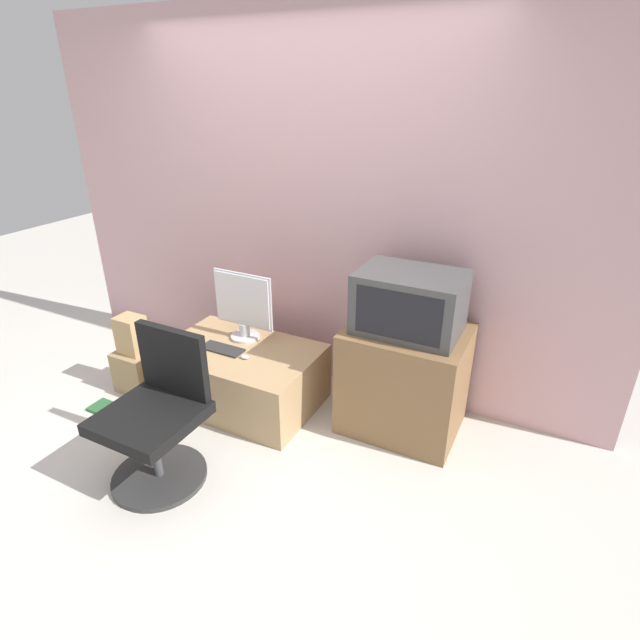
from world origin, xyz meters
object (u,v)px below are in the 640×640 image
book (106,408)px  crt_tv (409,302)px  mouse (245,357)px  cardboard_box_lower (138,370)px  main_monitor (243,306)px  office_chair (158,418)px  keyboard (222,349)px

book → crt_tv: bearing=22.6°
mouse → cardboard_box_lower: (-0.89, -0.13, -0.28)m
main_monitor → mouse: size_ratio=7.78×
crt_tv → book: crt_tv is taller
crt_tv → office_chair: crt_tv is taller
main_monitor → cardboard_box_lower: (-0.72, -0.39, -0.52)m
keyboard → office_chair: 0.78m
main_monitor → office_chair: (0.09, -0.99, -0.28)m
mouse → office_chair: size_ratio=0.07×
crt_tv → cardboard_box_lower: crt_tv is taller
mouse → office_chair: (-0.08, -0.74, -0.05)m
cardboard_box_lower → office_chair: bearing=-36.5°
mouse → book: bearing=-153.2°
office_chair → cardboard_box_lower: size_ratio=2.81×
main_monitor → book: main_monitor is taller
main_monitor → keyboard: (-0.04, -0.23, -0.24)m
main_monitor → crt_tv: size_ratio=0.79×
book → main_monitor: bearing=44.2°
office_chair → book: size_ratio=3.87×
mouse → crt_tv: crt_tv is taller
crt_tv → book: bearing=-157.4°
crt_tv → book: size_ratio=2.75×
office_chair → main_monitor: bearing=95.3°
mouse → office_chair: 0.74m
mouse → crt_tv: 1.16m
main_monitor → keyboard: 0.33m
cardboard_box_lower → book: 0.36m
crt_tv → office_chair: (-1.08, -1.07, -0.51)m
main_monitor → book: 1.22m
keyboard → book: keyboard is taller
office_chair → cardboard_box_lower: (-0.82, 0.60, -0.23)m
office_chair → cardboard_box_lower: 1.04m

